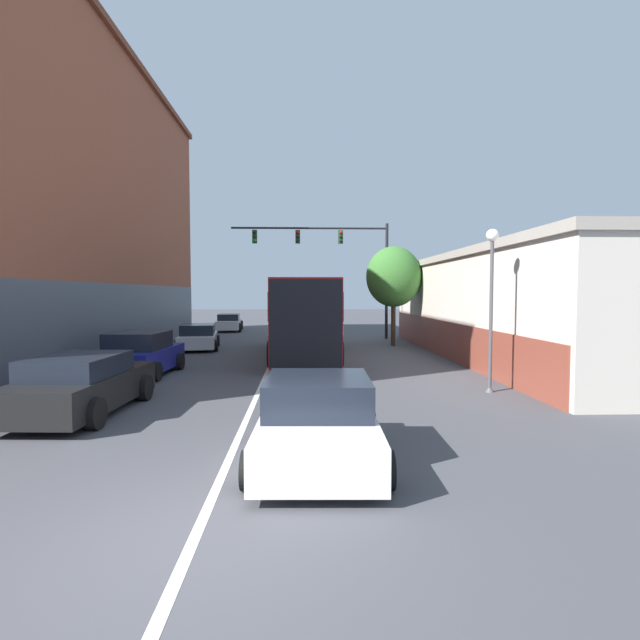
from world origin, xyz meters
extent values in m
plane|color=#424247|center=(0.00, 0.00, 0.00)|extent=(160.00, 160.00, 0.00)
cube|color=silver|center=(0.00, 14.37, 0.00)|extent=(0.14, 40.73, 0.01)
cube|color=#995138|center=(-11.45, 16.94, 6.84)|extent=(9.90, 25.27, 13.68)
cube|color=#4C515B|center=(-6.55, 16.94, 1.60)|extent=(0.24, 24.76, 3.20)
cube|color=brown|center=(-11.45, 16.94, 13.53)|extent=(10.30, 25.52, 0.30)
cube|color=beige|center=(10.81, 15.83, 2.26)|extent=(6.63, 20.56, 4.53)
cube|color=brown|center=(7.55, 15.83, 0.79)|extent=(0.24, 20.15, 1.58)
cube|color=gray|center=(10.81, 15.83, 4.38)|extent=(6.89, 20.77, 0.30)
cube|color=maroon|center=(1.37, 16.75, 1.78)|extent=(2.51, 11.41, 3.11)
cube|color=black|center=(1.37, 16.75, 2.34)|extent=(2.56, 11.18, 1.00)
cube|color=beige|center=(1.37, 16.75, 1.53)|extent=(2.55, 11.30, 0.31)
cube|color=black|center=(1.37, 11.06, 1.78)|extent=(2.46, 0.06, 2.99)
cylinder|color=black|center=(0.08, 20.28, 0.50)|extent=(0.30, 1.00, 1.00)
cylinder|color=black|center=(2.65, 20.28, 0.50)|extent=(0.30, 1.00, 1.00)
cylinder|color=black|center=(0.08, 13.21, 0.50)|extent=(0.30, 1.00, 1.00)
cylinder|color=black|center=(2.65, 13.21, 0.50)|extent=(0.30, 1.00, 1.00)
cube|color=silver|center=(1.50, 2.58, 0.48)|extent=(2.01, 3.87, 0.65)
cube|color=black|center=(1.50, 2.81, 1.09)|extent=(1.80, 2.04, 0.58)
cylinder|color=black|center=(0.56, 3.79, 0.28)|extent=(0.24, 0.57, 0.57)
cylinder|color=black|center=(2.51, 3.73, 0.28)|extent=(0.24, 0.57, 0.57)
cylinder|color=black|center=(0.48, 1.43, 0.28)|extent=(0.24, 0.57, 0.57)
cylinder|color=black|center=(2.43, 1.37, 0.28)|extent=(0.24, 0.57, 0.57)
cube|color=navy|center=(-4.27, 11.59, 0.54)|extent=(2.07, 4.05, 0.75)
cube|color=black|center=(-4.28, 11.39, 1.21)|extent=(1.81, 2.15, 0.57)
cylinder|color=black|center=(-5.15, 12.87, 0.31)|extent=(0.26, 0.63, 0.62)
cylinder|color=black|center=(-3.25, 12.75, 0.31)|extent=(0.26, 0.63, 0.62)
cylinder|color=black|center=(-5.29, 10.42, 0.31)|extent=(0.26, 0.63, 0.62)
cylinder|color=black|center=(-3.39, 10.31, 0.31)|extent=(0.26, 0.63, 0.62)
cube|color=silver|center=(-4.18, 31.63, 0.49)|extent=(1.96, 4.74, 0.62)
cube|color=black|center=(-4.16, 31.40, 1.04)|extent=(1.66, 2.51, 0.46)
cylinder|color=black|center=(-5.12, 33.00, 0.34)|extent=(0.27, 0.69, 0.67)
cylinder|color=black|center=(-3.45, 33.12, 0.34)|extent=(0.27, 0.69, 0.67)
cylinder|color=black|center=(-4.90, 30.13, 0.34)|extent=(0.27, 0.69, 0.67)
cylinder|color=black|center=(-3.23, 30.26, 0.34)|extent=(0.27, 0.69, 0.67)
cube|color=silver|center=(-3.98, 19.63, 0.45)|extent=(2.28, 4.46, 0.58)
cube|color=black|center=(-3.96, 19.42, 1.00)|extent=(1.87, 2.41, 0.51)
cylinder|color=black|center=(-5.05, 20.83, 0.29)|extent=(0.29, 0.60, 0.58)
cylinder|color=black|center=(-3.27, 21.06, 0.29)|extent=(0.29, 0.60, 0.58)
cylinder|color=black|center=(-4.70, 18.20, 0.29)|extent=(0.29, 0.60, 0.58)
cylinder|color=black|center=(-2.92, 18.44, 0.29)|extent=(0.29, 0.60, 0.58)
cube|color=black|center=(-3.87, 6.13, 0.55)|extent=(2.03, 4.61, 0.74)
cube|color=black|center=(-3.88, 5.91, 1.15)|extent=(1.78, 2.43, 0.46)
cylinder|color=black|center=(-4.73, 7.58, 0.33)|extent=(0.25, 0.67, 0.66)
cylinder|color=black|center=(-2.87, 7.49, 0.33)|extent=(0.25, 0.67, 0.66)
cylinder|color=black|center=(-4.87, 4.78, 0.33)|extent=(0.25, 0.67, 0.66)
cylinder|color=black|center=(-3.01, 4.69, 0.33)|extent=(0.25, 0.67, 0.66)
cylinder|color=black|center=(6.41, 24.73, 3.51)|extent=(0.18, 0.18, 7.01)
cylinder|color=black|center=(1.70, 24.73, 6.71)|extent=(9.41, 0.12, 0.12)
cube|color=#234723|center=(3.59, 24.73, 6.19)|extent=(0.28, 0.24, 0.80)
sphere|color=red|center=(3.59, 24.58, 6.44)|extent=(0.18, 0.18, 0.18)
sphere|color=black|center=(3.59, 24.58, 6.19)|extent=(0.18, 0.18, 0.18)
sphere|color=black|center=(3.59, 24.58, 5.95)|extent=(0.18, 0.18, 0.18)
cube|color=#234723|center=(1.00, 24.73, 6.19)|extent=(0.28, 0.24, 0.80)
sphere|color=red|center=(1.00, 24.58, 6.44)|extent=(0.18, 0.18, 0.18)
sphere|color=black|center=(1.00, 24.58, 6.19)|extent=(0.18, 0.18, 0.18)
sphere|color=black|center=(1.00, 24.58, 5.95)|extent=(0.18, 0.18, 0.18)
cube|color=#234723|center=(-1.59, 24.73, 6.19)|extent=(0.28, 0.24, 0.80)
sphere|color=black|center=(-1.59, 24.58, 6.44)|extent=(0.18, 0.18, 0.18)
sphere|color=black|center=(-1.59, 24.58, 6.19)|extent=(0.18, 0.18, 0.18)
sphere|color=green|center=(-1.59, 24.58, 5.95)|extent=(0.18, 0.18, 0.18)
cone|color=#47474C|center=(6.55, 8.23, 0.10)|extent=(0.26, 0.26, 0.20)
cylinder|color=#47474C|center=(6.55, 8.23, 2.15)|extent=(0.10, 0.10, 4.30)
sphere|color=white|center=(6.55, 8.23, 4.42)|extent=(0.35, 0.35, 0.35)
cylinder|color=#3D2D1E|center=(6.08, 20.65, 1.22)|extent=(0.24, 0.24, 2.43)
ellipsoid|color=#38702D|center=(6.08, 20.65, 3.67)|extent=(2.90, 2.61, 3.19)
camera|label=1|loc=(1.24, -5.58, 2.81)|focal=28.00mm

